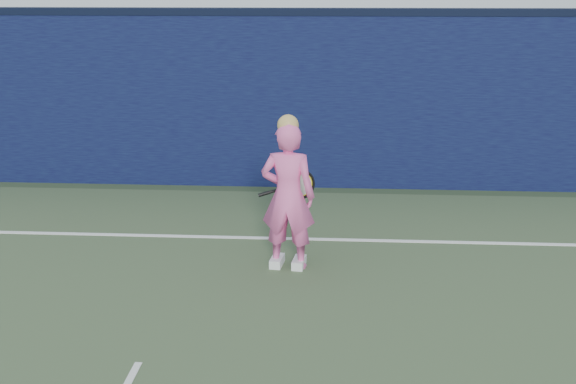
{
  "coord_description": "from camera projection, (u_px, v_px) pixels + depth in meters",
  "views": [
    {
      "loc": [
        1.53,
        -4.08,
        2.93
      ],
      "look_at": [
        1.06,
        3.15,
        0.84
      ],
      "focal_mm": 45.0,
      "sensor_mm": 36.0,
      "label": 1
    }
  ],
  "objects": [
    {
      "name": "racket",
      "position": [
        297.0,
        185.0,
        8.0
      ],
      "size": [
        0.65,
        0.18,
        0.34
      ],
      "rotation": [
        0.0,
        0.0,
        0.03
      ],
      "color": "black",
      "rests_on": "ground"
    },
    {
      "name": "wall_cap",
      "position": [
        230.0,
        11.0,
        10.34
      ],
      "size": [
        24.0,
        0.42,
        0.1
      ],
      "primitive_type": "cube",
      "color": "black",
      "rests_on": "backstop_wall"
    },
    {
      "name": "backstop_wall",
      "position": [
        232.0,
        102.0,
        10.7
      ],
      "size": [
        24.0,
        0.4,
        2.5
      ],
      "primitive_type": "cube",
      "color": "black",
      "rests_on": "ground"
    },
    {
      "name": "player",
      "position": [
        288.0,
        196.0,
        7.55
      ],
      "size": [
        0.62,
        0.44,
        1.66
      ],
      "rotation": [
        0.0,
        0.0,
        3.02
      ],
      "color": "pink",
      "rests_on": "ground"
    }
  ]
}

